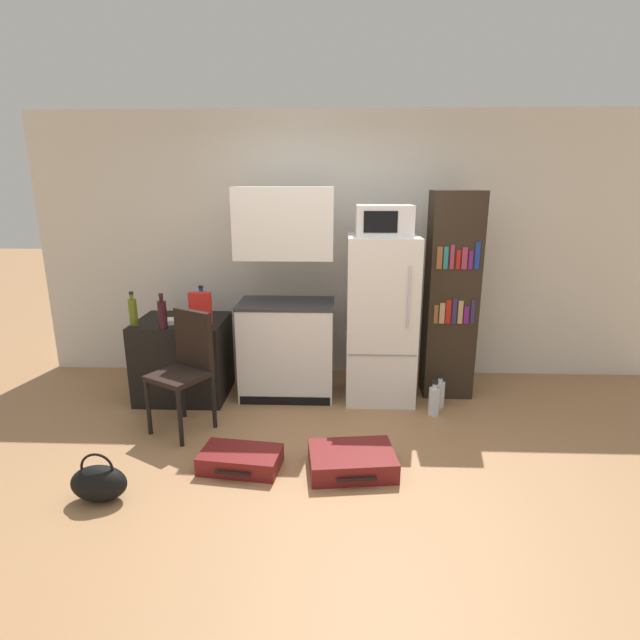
% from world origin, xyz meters
% --- Properties ---
extents(ground_plane, '(24.00, 24.00, 0.00)m').
position_xyz_m(ground_plane, '(0.00, 0.00, 0.00)').
color(ground_plane, '#A3754C').
extents(wall_back, '(6.40, 0.10, 2.66)m').
position_xyz_m(wall_back, '(0.20, 2.00, 1.33)').
color(wall_back, silver).
rests_on(wall_back, ground_plane).
extents(side_table, '(0.81, 0.67, 0.75)m').
position_xyz_m(side_table, '(-1.36, 1.26, 0.37)').
color(side_table, black).
rests_on(side_table, ground_plane).
extents(kitchen_hutch, '(0.88, 0.54, 1.94)m').
position_xyz_m(kitchen_hutch, '(-0.39, 1.33, 0.89)').
color(kitchen_hutch, white).
rests_on(kitchen_hutch, ground_plane).
extents(refrigerator, '(0.62, 0.61, 1.53)m').
position_xyz_m(refrigerator, '(0.48, 1.31, 0.76)').
color(refrigerator, white).
rests_on(refrigerator, ground_plane).
extents(microwave, '(0.49, 0.38, 0.26)m').
position_xyz_m(microwave, '(0.48, 1.30, 1.66)').
color(microwave, silver).
rests_on(microwave, refrigerator).
extents(bookshelf, '(0.45, 0.35, 1.91)m').
position_xyz_m(bookshelf, '(1.13, 1.43, 0.96)').
color(bookshelf, '#2D2319').
rests_on(bookshelf, ground_plane).
extents(bottle_blue_soda, '(0.09, 0.09, 0.27)m').
position_xyz_m(bottle_blue_soda, '(-1.24, 1.53, 0.86)').
color(bottle_blue_soda, '#1E47A3').
rests_on(bottle_blue_soda, side_table).
extents(bottle_wine_dark, '(0.08, 0.08, 0.31)m').
position_xyz_m(bottle_wine_dark, '(-1.43, 0.97, 0.88)').
color(bottle_wine_dark, black).
rests_on(bottle_wine_dark, side_table).
extents(bottle_olive_oil, '(0.07, 0.07, 0.31)m').
position_xyz_m(bottle_olive_oil, '(-1.72, 1.06, 0.88)').
color(bottle_olive_oil, '#566619').
rests_on(bottle_olive_oil, side_table).
extents(bowl, '(0.14, 0.14, 0.04)m').
position_xyz_m(bowl, '(-1.42, 1.14, 0.77)').
color(bowl, silver).
rests_on(bowl, side_table).
extents(cereal_box, '(0.19, 0.07, 0.30)m').
position_xyz_m(cereal_box, '(-1.12, 1.08, 0.90)').
color(cereal_box, red).
rests_on(cereal_box, side_table).
extents(chair, '(0.55, 0.55, 0.98)m').
position_xyz_m(chair, '(-1.13, 0.63, 0.58)').
color(chair, black).
rests_on(chair, ground_plane).
extents(suitcase_large_flat, '(0.64, 0.51, 0.15)m').
position_xyz_m(suitcase_large_flat, '(0.20, 0.02, 0.07)').
color(suitcase_large_flat, maroon).
rests_on(suitcase_large_flat, ground_plane).
extents(suitcase_small_flat, '(0.60, 0.40, 0.13)m').
position_xyz_m(suitcase_small_flat, '(-0.60, 0.01, 0.07)').
color(suitcase_small_flat, maroon).
rests_on(suitcase_small_flat, ground_plane).
extents(handbag, '(0.36, 0.20, 0.33)m').
position_xyz_m(handbag, '(-1.43, -0.39, 0.12)').
color(handbag, black).
rests_on(handbag, ground_plane).
extents(water_bottle_front, '(0.09, 0.09, 0.30)m').
position_xyz_m(water_bottle_front, '(1.02, 1.09, 0.13)').
color(water_bottle_front, silver).
rests_on(water_bottle_front, ground_plane).
extents(water_bottle_middle, '(0.10, 0.10, 0.32)m').
position_xyz_m(water_bottle_middle, '(0.94, 0.92, 0.13)').
color(water_bottle_middle, silver).
rests_on(water_bottle_middle, ground_plane).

